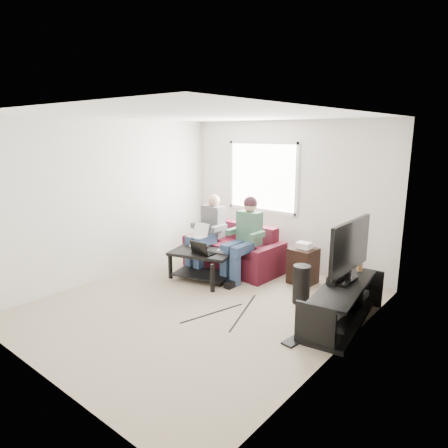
{
  "coord_description": "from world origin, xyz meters",
  "views": [
    {
      "loc": [
        3.58,
        -3.85,
        2.38
      ],
      "look_at": [
        -0.07,
        0.6,
        1.07
      ],
      "focal_mm": 32.0,
      "sensor_mm": 36.0,
      "label": 1
    }
  ],
  "objects_px": {
    "subwoofer": "(301,284)",
    "sofa": "(235,253)",
    "end_table": "(303,265)",
    "coffee_table": "(202,259)",
    "tv_stand": "(343,306)",
    "tv": "(350,248)"
  },
  "relations": [
    {
      "from": "subwoofer",
      "to": "sofa",
      "type": "bearing_deg",
      "value": 161.02
    },
    {
      "from": "sofa",
      "to": "end_table",
      "type": "height_order",
      "value": "sofa"
    },
    {
      "from": "coffee_table",
      "to": "tv_stand",
      "type": "height_order",
      "value": "tv_stand"
    },
    {
      "from": "coffee_table",
      "to": "sofa",
      "type": "bearing_deg",
      "value": 85.18
    },
    {
      "from": "tv_stand",
      "to": "subwoofer",
      "type": "bearing_deg",
      "value": 161.58
    },
    {
      "from": "sofa",
      "to": "coffee_table",
      "type": "relative_size",
      "value": 1.52
    },
    {
      "from": "sofa",
      "to": "tv",
      "type": "relative_size",
      "value": 1.55
    },
    {
      "from": "tv_stand",
      "to": "end_table",
      "type": "xyz_separation_m",
      "value": [
        -1.08,
        0.95,
        0.07
      ]
    },
    {
      "from": "coffee_table",
      "to": "tv_stand",
      "type": "xyz_separation_m",
      "value": [
        2.43,
        -0.01,
        -0.13
      ]
    },
    {
      "from": "sofa",
      "to": "tv_stand",
      "type": "bearing_deg",
      "value": -18.81
    },
    {
      "from": "sofa",
      "to": "tv_stand",
      "type": "relative_size",
      "value": 1.04
    },
    {
      "from": "subwoofer",
      "to": "end_table",
      "type": "height_order",
      "value": "end_table"
    },
    {
      "from": "tv",
      "to": "subwoofer",
      "type": "relative_size",
      "value": 1.97
    },
    {
      "from": "sofa",
      "to": "end_table",
      "type": "relative_size",
      "value": 2.51
    },
    {
      "from": "tv",
      "to": "sofa",
      "type": "bearing_deg",
      "value": 163.38
    },
    {
      "from": "subwoofer",
      "to": "end_table",
      "type": "relative_size",
      "value": 0.82
    },
    {
      "from": "subwoofer",
      "to": "tv",
      "type": "bearing_deg",
      "value": -11.05
    },
    {
      "from": "sofa",
      "to": "subwoofer",
      "type": "distance_m",
      "value": 1.73
    },
    {
      "from": "sofa",
      "to": "tv",
      "type": "xyz_separation_m",
      "value": [
        2.36,
        -0.7,
        0.68
      ]
    },
    {
      "from": "coffee_table",
      "to": "end_table",
      "type": "height_order",
      "value": "end_table"
    },
    {
      "from": "subwoofer",
      "to": "end_table",
      "type": "xyz_separation_m",
      "value": [
        -0.36,
        0.71,
        0.03
      ]
    },
    {
      "from": "sofa",
      "to": "tv_stand",
      "type": "xyz_separation_m",
      "value": [
        2.36,
        -0.8,
        -0.06
      ]
    }
  ]
}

